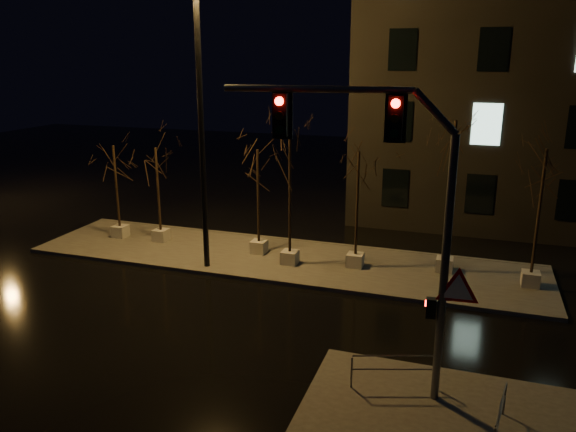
% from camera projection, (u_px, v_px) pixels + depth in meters
% --- Properties ---
extents(ground, '(90.00, 90.00, 0.00)m').
position_uv_depth(ground, '(221.00, 320.00, 18.78)').
color(ground, black).
rests_on(ground, ground).
extents(median, '(22.00, 5.00, 0.15)m').
position_uv_depth(median, '(280.00, 259.00, 24.24)').
color(median, '#45423D').
rests_on(median, ground).
extents(sidewalk_corner, '(7.00, 5.00, 0.15)m').
position_uv_depth(sidewalk_corner, '(446.00, 426.00, 13.28)').
color(sidewalk_corner, '#45423D').
rests_on(sidewalk_corner, ground).
extents(tree_0, '(1.80, 1.80, 4.52)m').
position_uv_depth(tree_0, '(115.00, 166.00, 26.05)').
color(tree_0, '#A7A49C').
rests_on(tree_0, median).
extents(tree_1, '(1.80, 1.80, 4.52)m').
position_uv_depth(tree_1, '(157.00, 169.00, 25.45)').
color(tree_1, '#A7A49C').
rests_on(tree_1, median).
extents(tree_2, '(1.80, 1.80, 4.71)m').
position_uv_depth(tree_2, '(258.00, 173.00, 23.80)').
color(tree_2, '#A7A49C').
rests_on(tree_2, median).
extents(tree_3, '(1.80, 1.80, 5.59)m').
position_uv_depth(tree_3, '(290.00, 164.00, 22.32)').
color(tree_3, '#A7A49C').
rests_on(tree_3, median).
extents(tree_4, '(1.80, 1.80, 4.90)m').
position_uv_depth(tree_4, '(358.00, 178.00, 22.15)').
color(tree_4, '#A7A49C').
rests_on(tree_4, median).
extents(tree_5, '(1.80, 1.80, 6.21)m').
position_uv_depth(tree_5, '(453.00, 155.00, 21.39)').
color(tree_5, '#A7A49C').
rests_on(tree_5, median).
extents(tree_6, '(1.80, 1.80, 5.35)m').
position_uv_depth(tree_6, '(543.00, 181.00, 20.10)').
color(tree_6, '#A7A49C').
rests_on(tree_6, median).
extents(traffic_signal_mast, '(6.30, 0.60, 7.70)m').
position_uv_depth(traffic_signal_mast, '(395.00, 202.00, 13.16)').
color(traffic_signal_mast, '#525459').
rests_on(traffic_signal_mast, sidewalk_corner).
extents(streetlight_main, '(2.82, 0.69, 11.27)m').
position_uv_depth(streetlight_main, '(200.00, 107.00, 21.44)').
color(streetlight_main, black).
rests_on(streetlight_main, median).
extents(guard_rail_a, '(2.08, 0.71, 0.94)m').
position_uv_depth(guard_rail_a, '(393.00, 366.00, 14.52)').
color(guard_rail_a, '#525459').
rests_on(guard_rail_a, sidewalk_corner).
extents(guard_rail_b, '(0.33, 1.91, 0.91)m').
position_uv_depth(guard_rail_b, '(500.00, 414.00, 12.62)').
color(guard_rail_b, '#525459').
rests_on(guard_rail_b, sidewalk_corner).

